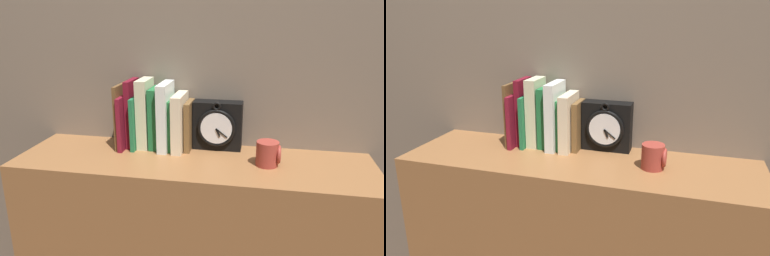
{
  "view_description": "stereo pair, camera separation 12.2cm",
  "coord_description": "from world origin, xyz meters",
  "views": [
    {
      "loc": [
        0.22,
        -1.14,
        1.25
      ],
      "look_at": [
        0.0,
        0.0,
        0.89
      ],
      "focal_mm": 35.0,
      "sensor_mm": 36.0,
      "label": 1
    },
    {
      "loc": [
        0.34,
        -1.11,
        1.25
      ],
      "look_at": [
        0.0,
        0.0,
        0.89
      ],
      "focal_mm": 35.0,
      "sensor_mm": 36.0,
      "label": 2
    }
  ],
  "objects": [
    {
      "name": "clock",
      "position": [
        0.07,
        0.12,
        0.87
      ],
      "size": [
        0.17,
        0.08,
        0.18
      ],
      "color": "black",
      "rests_on": "bookshelf"
    },
    {
      "name": "book_slot3_green",
      "position": [
        -0.22,
        0.09,
        0.87
      ],
      "size": [
        0.01,
        0.14,
        0.19
      ],
      "color": "#217244",
      "rests_on": "bookshelf"
    },
    {
      "name": "book_slot0_brown",
      "position": [
        -0.27,
        0.09,
        0.89
      ],
      "size": [
        0.01,
        0.14,
        0.23
      ],
      "color": "brown",
      "rests_on": "bookshelf"
    },
    {
      "name": "book_slot9_brown",
      "position": [
        -0.03,
        0.11,
        0.87
      ],
      "size": [
        0.02,
        0.11,
        0.17
      ],
      "color": "brown",
      "rests_on": "bookshelf"
    },
    {
      "name": "book_slot1_maroon",
      "position": [
        -0.26,
        0.09,
        0.87
      ],
      "size": [
        0.02,
        0.15,
        0.19
      ],
      "color": "maroon",
      "rests_on": "bookshelf"
    },
    {
      "name": "book_slot5_green",
      "position": [
        -0.15,
        0.1,
        0.89
      ],
      "size": [
        0.04,
        0.11,
        0.22
      ],
      "color": "#206A38",
      "rests_on": "bookshelf"
    },
    {
      "name": "book_slot2_maroon",
      "position": [
        -0.24,
        0.11,
        0.9
      ],
      "size": [
        0.02,
        0.11,
        0.24
      ],
      "color": "maroon",
      "rests_on": "bookshelf"
    },
    {
      "name": "book_slot6_white",
      "position": [
        -0.11,
        0.09,
        0.9
      ],
      "size": [
        0.03,
        0.14,
        0.24
      ],
      "color": "white",
      "rests_on": "bookshelf"
    },
    {
      "name": "book_slot4_cream",
      "position": [
        -0.19,
        0.1,
        0.9
      ],
      "size": [
        0.04,
        0.11,
        0.25
      ],
      "color": "beige",
      "rests_on": "bookshelf"
    },
    {
      "name": "book_slot7_green",
      "position": [
        -0.09,
        0.1,
        0.87
      ],
      "size": [
        0.01,
        0.12,
        0.18
      ],
      "color": "#226A35",
      "rests_on": "bookshelf"
    },
    {
      "name": "mug",
      "position": [
        0.25,
        0.0,
        0.82
      ],
      "size": [
        0.08,
        0.07,
        0.08
      ],
      "color": "#9E382D",
      "rests_on": "bookshelf"
    },
    {
      "name": "book_slot8_cream",
      "position": [
        -0.06,
        0.09,
        0.88
      ],
      "size": [
        0.04,
        0.14,
        0.2
      ],
      "color": "beige",
      "rests_on": "bookshelf"
    }
  ]
}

